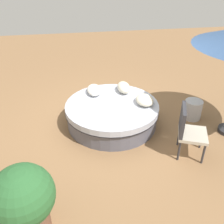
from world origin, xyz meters
TOP-DOWN VIEW (x-y plane):
  - ground_plane at (0.00, 0.00)m, footprint 16.00×16.00m
  - round_bed at (0.00, 0.00)m, footprint 2.01×2.01m
  - throw_pillow_0 at (-0.08, -0.69)m, footprint 0.50×0.37m
  - throw_pillow_1 at (0.54, -0.36)m, footprint 0.50×0.28m
  - throw_pillow_2 at (0.57, 0.32)m, footprint 0.53×0.33m
  - patio_chair at (-1.20, -1.18)m, footprint 0.67×0.66m
  - planter at (-2.35, 1.50)m, footprint 0.80×0.80m
  - side_table at (-0.08, -1.85)m, footprint 0.39×0.39m

SIDE VIEW (x-z plane):
  - ground_plane at x=0.00m, z-range 0.00..0.00m
  - side_table at x=-0.08m, z-range 0.00..0.44m
  - round_bed at x=0.00m, z-range 0.01..0.50m
  - patio_chair at x=-1.20m, z-range 0.07..1.05m
  - throw_pillow_2 at x=0.57m, z-range 0.49..0.66m
  - throw_pillow_0 at x=-0.08m, z-range 0.49..0.67m
  - throw_pillow_1 at x=0.54m, z-range 0.49..0.70m
  - planter at x=-2.35m, z-range 0.06..1.14m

